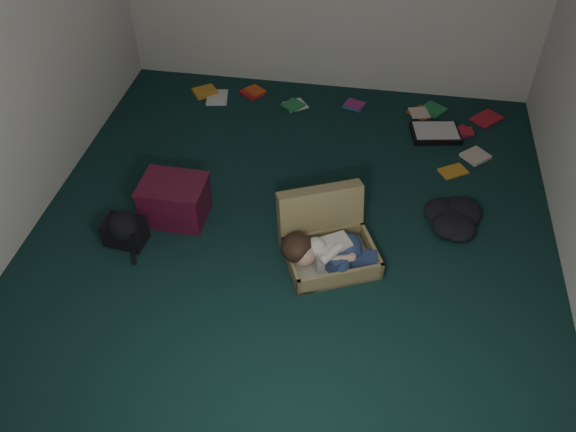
% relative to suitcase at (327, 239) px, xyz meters
% --- Properties ---
extents(floor, '(4.50, 4.50, 0.00)m').
position_rel_suitcase_xyz_m(floor, '(-0.28, 0.13, -0.14)').
color(floor, '#0F2B28').
rests_on(floor, ground).
extents(wall_front, '(4.50, 0.00, 4.50)m').
position_rel_suitcase_xyz_m(wall_front, '(-0.28, -2.12, 1.16)').
color(wall_front, silver).
rests_on(wall_front, ground).
extents(suitcase, '(0.83, 0.83, 0.47)m').
position_rel_suitcase_xyz_m(suitcase, '(0.00, 0.00, 0.00)').
color(suitcase, '#9A8755').
rests_on(suitcase, floor).
extents(person, '(0.71, 0.38, 0.29)m').
position_rel_suitcase_xyz_m(person, '(0.03, -0.16, 0.04)').
color(person, silver).
rests_on(person, suitcase).
extents(maroon_bin, '(0.50, 0.40, 0.34)m').
position_rel_suitcase_xyz_m(maroon_bin, '(-1.21, 0.20, 0.03)').
color(maroon_bin, '#511025').
rests_on(maroon_bin, floor).
extents(backpack, '(0.40, 0.33, 0.22)m').
position_rel_suitcase_xyz_m(backpack, '(-1.51, -0.14, -0.03)').
color(backpack, black).
rests_on(backpack, floor).
extents(clothing_pile, '(0.54, 0.50, 0.14)m').
position_rel_suitcase_xyz_m(clothing_pile, '(0.95, 0.48, -0.07)').
color(clothing_pile, black).
rests_on(clothing_pile, floor).
extents(paper_tray, '(0.49, 0.40, 0.06)m').
position_rel_suitcase_xyz_m(paper_tray, '(0.82, 1.66, -0.11)').
color(paper_tray, black).
rests_on(paper_tray, floor).
extents(book_scatter, '(3.04, 1.21, 0.02)m').
position_rel_suitcase_xyz_m(book_scatter, '(0.15, 1.85, -0.13)').
color(book_scatter, orange).
rests_on(book_scatter, floor).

